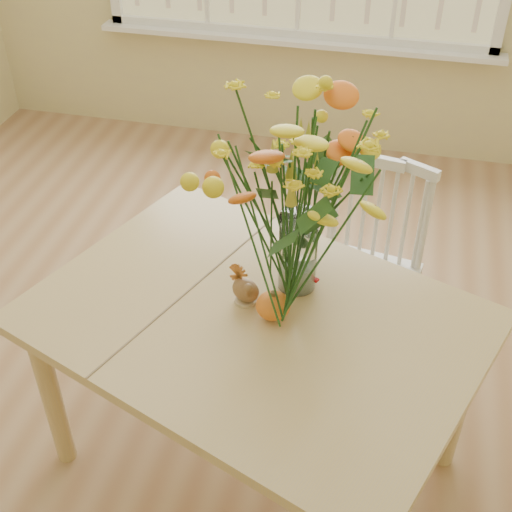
# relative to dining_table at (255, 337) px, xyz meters

# --- Properties ---
(floor) EXTENTS (4.00, 4.50, 0.01)m
(floor) POSITION_rel_dining_table_xyz_m (-0.32, 0.22, -0.64)
(floor) COLOR #A1744E
(floor) RESTS_ON ground
(dining_table) EXTENTS (1.61, 1.39, 0.72)m
(dining_table) POSITION_rel_dining_table_xyz_m (0.00, 0.00, 0.00)
(dining_table) COLOR tan
(dining_table) RESTS_ON floor
(windsor_chair) EXTENTS (0.47, 0.46, 0.89)m
(windsor_chair) POSITION_rel_dining_table_xyz_m (0.30, 0.66, -0.13)
(windsor_chair) COLOR white
(windsor_chair) RESTS_ON floor
(flower_vase) EXTENTS (0.58, 0.58, 0.69)m
(flower_vase) POSITION_rel_dining_table_xyz_m (0.10, 0.18, 0.51)
(flower_vase) COLOR white
(flower_vase) RESTS_ON dining_table
(pumpkin) EXTENTS (0.11, 0.11, 0.08)m
(pumpkin) POSITION_rel_dining_table_xyz_m (0.06, 0.01, 0.13)
(pumpkin) COLOR orange
(pumpkin) RESTS_ON dining_table
(turkey_figurine) EXTENTS (0.11, 0.10, 0.12)m
(turkey_figurine) POSITION_rel_dining_table_xyz_m (-0.04, 0.06, 0.14)
(turkey_figurine) COLOR #CCB78C
(turkey_figurine) RESTS_ON dining_table
(dark_gourd) EXTENTS (0.13, 0.08, 0.07)m
(dark_gourd) POSITION_rel_dining_table_xyz_m (0.08, 0.20, 0.13)
(dark_gourd) COLOR #38160F
(dark_gourd) RESTS_ON dining_table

